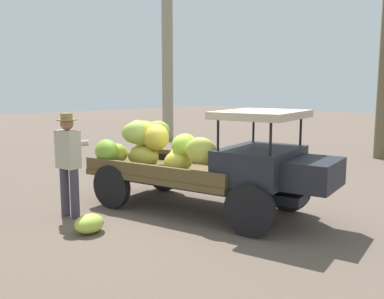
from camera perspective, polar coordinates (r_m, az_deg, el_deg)
name	(u,v)px	position (r m, az deg, el deg)	size (l,w,h in m)	color
ground_plane	(209,211)	(7.89, 2.31, -8.09)	(60.00, 60.00, 0.00)	brown
truck	(204,161)	(7.63, 1.55, -1.51)	(4.65, 2.59, 1.84)	#20222B
farmer	(69,159)	(7.58, -16.05, -1.17)	(0.52, 0.49, 1.79)	#3F3A48
loose_banana_bunch	(89,224)	(6.89, -13.45, -9.54)	(0.51, 0.41, 0.29)	#B6CE48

